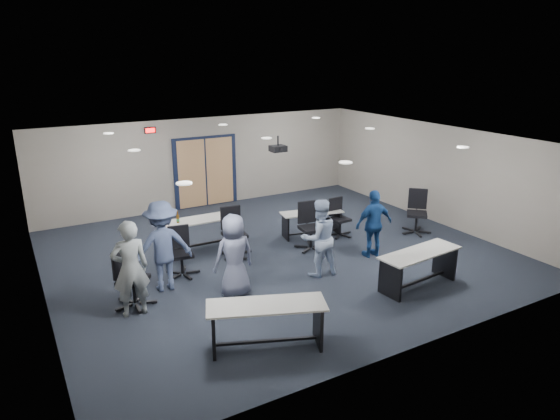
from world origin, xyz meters
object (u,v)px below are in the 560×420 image
chair_back_d (340,218)px  chair_loose_right (417,212)px  table_front_left (266,318)px  person_navy (374,224)px  person_gray (130,269)px  table_back_right (312,219)px  person_back (162,246)px  chair_back_b (234,233)px  chair_back_c (311,227)px  table_back_left (199,228)px  chair_back_a (181,252)px  chair_loose_left (133,278)px  person_lightblue (319,238)px  person_plaid (234,256)px  table_front_right (419,263)px

chair_back_d → chair_loose_right: bearing=-26.3°
table_front_left → person_navy: size_ratio=1.25×
table_front_left → person_gray: (-1.59, 2.12, 0.37)m
table_back_right → person_back: bearing=-153.9°
table_front_left → chair_back_b: 3.87m
chair_back_c → person_navy: (1.02, -1.05, 0.22)m
table_back_left → chair_back_a: (-0.87, -1.25, 0.01)m
person_navy → person_gray: bearing=5.8°
table_back_right → chair_loose_left: bearing=-151.5°
table_front_left → person_lightblue: 2.96m
person_plaid → chair_back_d: bearing=-156.0°
table_front_left → chair_back_d: 5.38m
chair_back_d → chair_back_c: bearing=-163.6°
chair_back_d → person_gray: 5.83m
chair_back_d → chair_loose_left: bearing=-171.3°
chair_back_b → person_navy: size_ratio=0.72×
table_front_left → person_plaid: person_plaid is taller
chair_back_b → person_plaid: (-0.82, -1.79, 0.25)m
person_gray → table_back_right: bearing=-158.6°
table_back_right → chair_loose_right: chair_loose_right is taller
chair_back_a → chair_loose_right: size_ratio=0.92×
chair_back_a → chair_loose_left: (-1.21, -0.83, 0.04)m
person_navy → table_back_left: bearing=-29.9°
table_back_left → chair_back_b: size_ratio=1.62×
table_front_right → person_back: 5.12m
chair_loose_right → person_lightblue: 3.75m
table_back_left → chair_back_a: bearing=-124.3°
person_gray → table_front_left: bearing=128.4°
table_front_left → chair_back_a: size_ratio=1.89×
table_back_right → person_gray: 5.35m
table_front_right → chair_back_d: (0.34, 3.14, -0.02)m
person_lightblue → chair_loose_right: bearing=-160.6°
chair_loose_right → person_navy: size_ratio=0.72×
person_lightblue → person_plaid: bearing=5.4°
chair_back_d → person_navy: bearing=-97.5°
chair_back_b → chair_loose_right: size_ratio=1.00×
chair_back_d → chair_loose_right: 2.03m
chair_back_b → chair_back_d: bearing=1.7°
table_front_right → chair_back_d: bearing=78.5°
table_back_left → person_navy: 4.12m
chair_back_d → person_back: size_ratio=0.54×
person_gray → chair_back_d: bearing=-164.2°
person_gray → person_plaid: size_ratio=1.09×
chair_back_d → chair_loose_right: (1.86, -0.81, 0.08)m
person_navy → person_back: 4.77m
table_back_left → person_lightblue: 3.14m
chair_loose_left → table_front_left: bearing=-110.4°
table_front_left → person_gray: bearing=148.7°
person_gray → chair_loose_right: bearing=-173.8°
chair_back_a → chair_loose_right: bearing=3.7°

